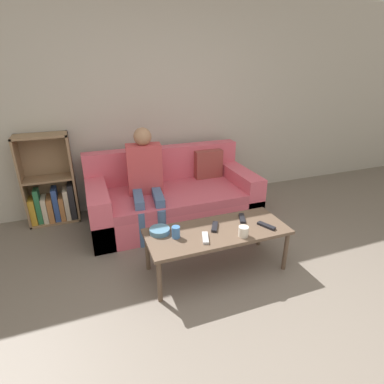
{
  "coord_description": "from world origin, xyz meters",
  "views": [
    {
      "loc": [
        -0.9,
        -1.14,
        1.77
      ],
      "look_at": [
        0.07,
        1.47,
        0.57
      ],
      "focal_mm": 28.0,
      "sensor_mm": 36.0,
      "label": 1
    }
  ],
  "objects_px": {
    "couch": "(173,198)",
    "cup_far": "(243,231)",
    "tv_remote_1": "(215,227)",
    "tv_remote_3": "(266,226)",
    "tv_remote_0": "(242,218)",
    "coffee_table": "(217,234)",
    "person_adult": "(145,174)",
    "bookshelf": "(52,191)",
    "cup_near": "(176,232)",
    "snack_bowl": "(160,231)",
    "tv_remote_2": "(205,238)"
  },
  "relations": [
    {
      "from": "tv_remote_0",
      "to": "coffee_table",
      "type": "bearing_deg",
      "value": -138.62
    },
    {
      "from": "cup_far",
      "to": "bookshelf",
      "type": "bearing_deg",
      "value": 132.81
    },
    {
      "from": "person_adult",
      "to": "couch",
      "type": "bearing_deg",
      "value": 21.53
    },
    {
      "from": "tv_remote_0",
      "to": "snack_bowl",
      "type": "relative_size",
      "value": 0.99
    },
    {
      "from": "person_adult",
      "to": "tv_remote_0",
      "type": "distance_m",
      "value": 1.2
    },
    {
      "from": "tv_remote_0",
      "to": "cup_near",
      "type": "bearing_deg",
      "value": -149.56
    },
    {
      "from": "couch",
      "to": "cup_near",
      "type": "distance_m",
      "value": 1.18
    },
    {
      "from": "snack_bowl",
      "to": "cup_near",
      "type": "bearing_deg",
      "value": -46.54
    },
    {
      "from": "tv_remote_1",
      "to": "tv_remote_3",
      "type": "height_order",
      "value": "same"
    },
    {
      "from": "bookshelf",
      "to": "cup_far",
      "type": "xyz_separation_m",
      "value": [
        1.6,
        -1.73,
        0.08
      ]
    },
    {
      "from": "bookshelf",
      "to": "snack_bowl",
      "type": "distance_m",
      "value": 1.72
    },
    {
      "from": "couch",
      "to": "tv_remote_3",
      "type": "xyz_separation_m",
      "value": [
        0.51,
        -1.23,
        0.16
      ]
    },
    {
      "from": "tv_remote_1",
      "to": "tv_remote_2",
      "type": "xyz_separation_m",
      "value": [
        -0.15,
        -0.14,
        0.0
      ]
    },
    {
      "from": "cup_near",
      "to": "snack_bowl",
      "type": "bearing_deg",
      "value": 133.46
    },
    {
      "from": "coffee_table",
      "to": "cup_near",
      "type": "bearing_deg",
      "value": 178.19
    },
    {
      "from": "tv_remote_0",
      "to": "snack_bowl",
      "type": "bearing_deg",
      "value": -159.03
    },
    {
      "from": "snack_bowl",
      "to": "couch",
      "type": "bearing_deg",
      "value": 67.17
    },
    {
      "from": "cup_far",
      "to": "snack_bowl",
      "type": "relative_size",
      "value": 0.51
    },
    {
      "from": "couch",
      "to": "cup_near",
      "type": "bearing_deg",
      "value": -105.5
    },
    {
      "from": "cup_far",
      "to": "cup_near",
      "type": "bearing_deg",
      "value": 161.78
    },
    {
      "from": "coffee_table",
      "to": "tv_remote_1",
      "type": "distance_m",
      "value": 0.07
    },
    {
      "from": "tv_remote_1",
      "to": "tv_remote_3",
      "type": "distance_m",
      "value": 0.47
    },
    {
      "from": "bookshelf",
      "to": "snack_bowl",
      "type": "bearing_deg",
      "value": -56.53
    },
    {
      "from": "cup_far",
      "to": "tv_remote_0",
      "type": "relative_size",
      "value": 0.51
    },
    {
      "from": "cup_far",
      "to": "person_adult",
      "type": "bearing_deg",
      "value": 115.26
    },
    {
      "from": "cup_far",
      "to": "tv_remote_2",
      "type": "xyz_separation_m",
      "value": [
        -0.32,
        0.07,
        -0.03
      ]
    },
    {
      "from": "bookshelf",
      "to": "tv_remote_3",
      "type": "bearing_deg",
      "value": -41.59
    },
    {
      "from": "cup_far",
      "to": "tv_remote_3",
      "type": "xyz_separation_m",
      "value": [
        0.27,
        0.07,
        -0.03
      ]
    },
    {
      "from": "tv_remote_0",
      "to": "tv_remote_3",
      "type": "xyz_separation_m",
      "value": [
        0.13,
        -0.2,
        0.0
      ]
    },
    {
      "from": "tv_remote_2",
      "to": "tv_remote_3",
      "type": "bearing_deg",
      "value": 18.56
    },
    {
      "from": "person_adult",
      "to": "cup_far",
      "type": "relative_size",
      "value": 12.7
    },
    {
      "from": "tv_remote_0",
      "to": "snack_bowl",
      "type": "height_order",
      "value": "snack_bowl"
    },
    {
      "from": "tv_remote_1",
      "to": "snack_bowl",
      "type": "bearing_deg",
      "value": -160.78
    },
    {
      "from": "coffee_table",
      "to": "person_adult",
      "type": "bearing_deg",
      "value": 111.28
    },
    {
      "from": "couch",
      "to": "coffee_table",
      "type": "relative_size",
      "value": 1.54
    },
    {
      "from": "coffee_table",
      "to": "tv_remote_3",
      "type": "relative_size",
      "value": 7.25
    },
    {
      "from": "tv_remote_1",
      "to": "tv_remote_0",
      "type": "bearing_deg",
      "value": 39.28
    },
    {
      "from": "couch",
      "to": "cup_far",
      "type": "bearing_deg",
      "value": -79.79
    },
    {
      "from": "bookshelf",
      "to": "cup_near",
      "type": "bearing_deg",
      "value": -55.68
    },
    {
      "from": "snack_bowl",
      "to": "bookshelf",
      "type": "bearing_deg",
      "value": 123.47
    },
    {
      "from": "tv_remote_1",
      "to": "tv_remote_2",
      "type": "height_order",
      "value": "same"
    },
    {
      "from": "couch",
      "to": "cup_far",
      "type": "height_order",
      "value": "couch"
    },
    {
      "from": "couch",
      "to": "tv_remote_1",
      "type": "bearing_deg",
      "value": -86.63
    },
    {
      "from": "tv_remote_0",
      "to": "person_adult",
      "type": "bearing_deg",
      "value": 150.05
    },
    {
      "from": "couch",
      "to": "snack_bowl",
      "type": "height_order",
      "value": "couch"
    },
    {
      "from": "tv_remote_2",
      "to": "couch",
      "type": "bearing_deg",
      "value": 104.86
    },
    {
      "from": "tv_remote_0",
      "to": "snack_bowl",
      "type": "distance_m",
      "value": 0.79
    },
    {
      "from": "couch",
      "to": "person_adult",
      "type": "height_order",
      "value": "person_adult"
    },
    {
      "from": "person_adult",
      "to": "cup_near",
      "type": "relative_size",
      "value": 11.18
    },
    {
      "from": "couch",
      "to": "bookshelf",
      "type": "xyz_separation_m",
      "value": [
        -1.37,
        0.43,
        0.11
      ]
    }
  ]
}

